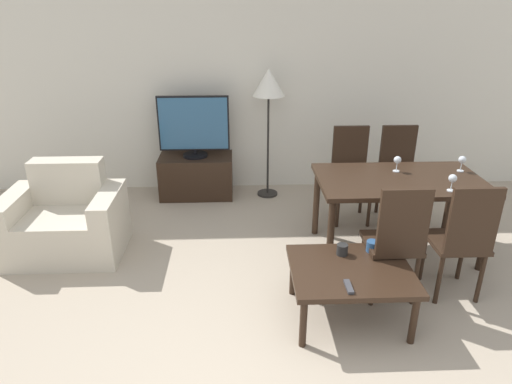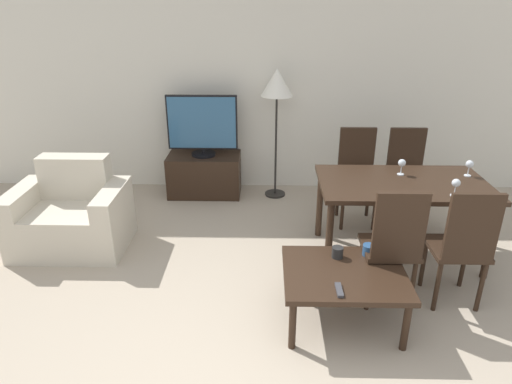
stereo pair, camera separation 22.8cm
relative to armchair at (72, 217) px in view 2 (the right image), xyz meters
name	(u,v)px [view 2 (the right image)]	position (x,y,z in m)	size (l,w,h in m)	color
wall_back	(248,76)	(1.60, 1.57, 1.05)	(7.75, 0.06, 2.70)	silver
armchair	(72,217)	(0.00, 0.00, 0.00)	(1.01, 0.71, 0.83)	beige
tv_stand	(205,175)	(1.09, 1.27, -0.05)	(0.84, 0.46, 0.49)	black
tv	(202,126)	(1.09, 1.26, 0.55)	(0.80, 0.28, 0.70)	black
coffee_table	(344,277)	(2.38, -1.05, 0.07)	(0.86, 0.71, 0.42)	black
dining_table	(402,190)	(3.01, -0.11, 0.35)	(1.45, 0.84, 0.73)	black
dining_chair_near	(393,243)	(2.76, -0.85, 0.24)	(0.40, 0.40, 0.98)	black
dining_chair_far	(406,172)	(3.26, 0.62, 0.24)	(0.40, 0.40, 0.98)	black
dining_chair_near_right	(463,243)	(3.26, -0.85, 0.24)	(0.40, 0.40, 0.98)	black
dining_chair_far_left	(357,172)	(2.76, 0.62, 0.24)	(0.40, 0.40, 0.98)	black
floor_lamp	(277,88)	(1.93, 1.24, 0.98)	(0.36, 0.36, 1.49)	black
remote_primary	(339,290)	(2.31, -1.29, 0.13)	(0.04, 0.15, 0.02)	#38383D
cup_white_near	(369,250)	(2.59, -0.82, 0.16)	(0.09, 0.09, 0.08)	navy
cup_colored_far	(337,252)	(2.35, -0.86, 0.16)	(0.08, 0.08, 0.08)	black
wine_glass_left	(402,164)	(3.03, 0.06, 0.53)	(0.07, 0.07, 0.15)	silver
wine_glass_center	(469,165)	(3.62, 0.04, 0.53)	(0.07, 0.07, 0.15)	silver
wine_glass_right	(456,184)	(3.33, -0.41, 0.53)	(0.07, 0.07, 0.15)	silver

